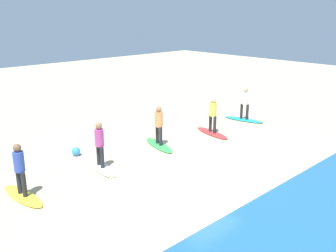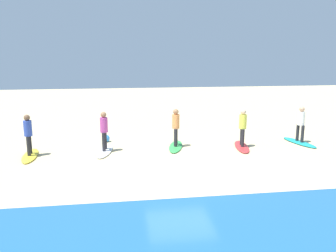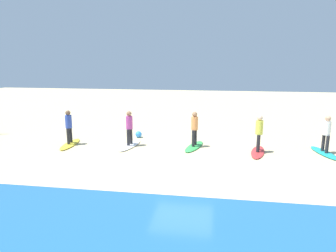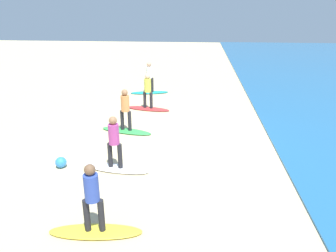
% 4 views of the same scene
% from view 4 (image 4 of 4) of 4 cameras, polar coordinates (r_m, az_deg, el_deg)
% --- Properties ---
extents(ground_plane, '(60.00, 60.00, 0.00)m').
position_cam_4_polar(ground_plane, '(12.72, 3.80, -1.81)').
color(ground_plane, '#CCB789').
extents(surfboard_teal, '(0.98, 2.17, 0.09)m').
position_cam_4_polar(surfboard_teal, '(18.64, -3.19, 5.79)').
color(surfboard_teal, teal).
rests_on(surfboard_teal, ground).
extents(surfer_teal, '(0.32, 0.45, 1.64)m').
position_cam_4_polar(surfer_teal, '(18.41, -3.25, 8.77)').
color(surfer_teal, '#232328').
rests_on(surfer_teal, surfboard_teal).
extents(surfboard_red, '(0.97, 2.17, 0.09)m').
position_cam_4_polar(surfboard_red, '(15.82, -3.43, 3.00)').
color(surfboard_red, red).
rests_on(surfboard_red, ground).
extents(surfer_red, '(0.32, 0.45, 1.64)m').
position_cam_4_polar(surfer_red, '(15.55, -3.51, 6.48)').
color(surfer_red, '#232328').
rests_on(surfer_red, surfboard_red).
extents(surfboard_green, '(1.07, 2.17, 0.09)m').
position_cam_4_polar(surfboard_green, '(13.21, -7.17, -0.82)').
color(surfboard_green, green).
rests_on(surfboard_green, ground).
extents(surfer_green, '(0.32, 0.45, 1.64)m').
position_cam_4_polar(surfer_green, '(12.88, -7.37, 3.28)').
color(surfer_green, '#232328').
rests_on(surfer_green, surfboard_green).
extents(surfboard_white, '(0.89, 2.16, 0.09)m').
position_cam_4_polar(surfboard_white, '(10.41, -8.96, -7.19)').
color(surfboard_white, white).
rests_on(surfboard_white, ground).
extents(surfer_white, '(0.32, 0.46, 1.64)m').
position_cam_4_polar(surfer_white, '(9.99, -9.28, -2.16)').
color(surfer_white, '#232328').
rests_on(surfer_white, surfboard_white).
extents(surfboard_yellow, '(0.72, 2.14, 0.09)m').
position_cam_4_polar(surfboard_yellow, '(7.95, -12.35, -17.32)').
color(surfboard_yellow, yellow).
rests_on(surfboard_yellow, ground).
extents(surfer_yellow, '(0.32, 0.46, 1.64)m').
position_cam_4_polar(surfer_yellow, '(7.39, -12.95, -11.25)').
color(surfer_yellow, '#232328').
rests_on(surfer_yellow, surfboard_yellow).
extents(beach_ball, '(0.35, 0.35, 0.35)m').
position_cam_4_polar(beach_ball, '(10.88, -17.95, -5.97)').
color(beach_ball, '#338CE5').
rests_on(beach_ball, ground).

